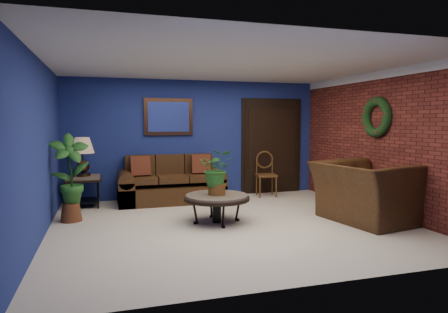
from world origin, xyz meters
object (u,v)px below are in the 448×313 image
object	(u,v)px
table_lamp	(83,152)
end_table	(84,183)
coffee_table	(217,198)
side_chair	(266,171)
armchair	(367,192)
sofa	(171,186)

from	to	relation	value
table_lamp	end_table	bearing A→B (deg)	45.00
coffee_table	end_table	distance (m)	2.82
side_chair	armchair	size ratio (longest dim) A/B	0.66
table_lamp	armchair	distance (m)	5.14
coffee_table	side_chair	distance (m)	2.57
coffee_table	end_table	world-z (taller)	end_table
sofa	armchair	bearing A→B (deg)	-42.42
end_table	armchair	xyz separation A→B (m)	(4.45, -2.51, 0.03)
sofa	table_lamp	bearing A→B (deg)	-179.00
table_lamp	sofa	bearing A→B (deg)	1.00
sofa	armchair	size ratio (longest dim) A/B	1.42
table_lamp	armchair	xyz separation A→B (m)	(4.45, -2.51, -0.57)
sofa	table_lamp	distance (m)	1.83
side_chair	armchair	xyz separation A→B (m)	(0.69, -2.58, -0.07)
end_table	table_lamp	distance (m)	0.60
coffee_table	side_chair	world-z (taller)	side_chair
sofa	side_chair	xyz separation A→B (m)	(2.10, 0.04, 0.24)
coffee_table	table_lamp	world-z (taller)	table_lamp
sofa	table_lamp	size ratio (longest dim) A/B	2.95
sofa	coffee_table	size ratio (longest dim) A/B	1.99
end_table	armchair	size ratio (longest dim) A/B	0.44
end_table	table_lamp	bearing A→B (deg)	-135.00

